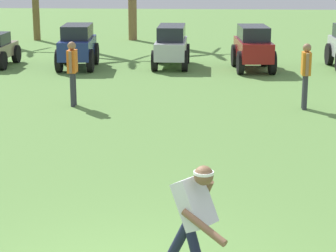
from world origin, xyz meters
TOP-DOWN VIEW (x-y plane):
  - frisbee_thrower at (0.68, 0.40)m, footprint 0.82×0.90m
  - teammate_near_sideline at (-2.46, 9.19)m, footprint 0.20×0.49m
  - teammate_midfield at (3.08, 9.21)m, footprint 0.21×0.49m
  - parked_car_slot_b at (-3.46, 14.75)m, footprint 1.31×2.41m
  - parked_car_slot_c at (-0.45, 15.21)m, footprint 1.14×2.40m
  - parked_car_slot_d at (2.19, 14.72)m, footprint 1.34×2.42m

SIDE VIEW (x-z plane):
  - parked_car_slot_c at x=-0.45m, z-range 0.05..1.39m
  - parked_car_slot_b at x=-3.46m, z-range 0.04..1.44m
  - parked_car_slot_d at x=2.19m, z-range 0.04..1.44m
  - frisbee_thrower at x=0.68m, z-range 0.09..1.49m
  - teammate_near_sideline at x=-2.46m, z-range 0.16..1.72m
  - teammate_midfield at x=3.08m, z-range 0.16..1.72m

